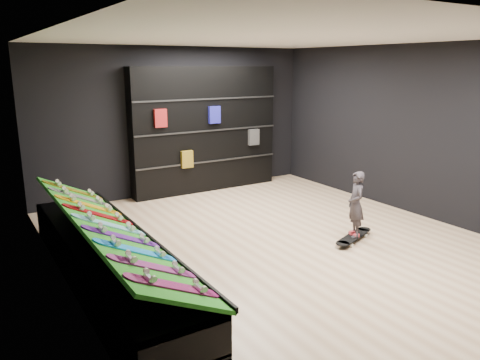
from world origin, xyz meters
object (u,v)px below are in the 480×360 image
back_shelving (205,130)px  floor_skateboard (354,238)px  display_rack (108,263)px  child (355,217)px

back_shelving → floor_skateboard: back_shelving is taller
display_rack → back_shelving: (3.12, 3.32, 1.05)m
back_shelving → floor_skateboard: (0.49, -3.92, -1.25)m
display_rack → child: 3.66m
child → back_shelving: bearing=-147.3°
display_rack → back_shelving: back_shelving is taller
display_rack → child: child is taller
display_rack → floor_skateboard: bearing=-9.4°
display_rack → child: (3.61, -0.60, 0.14)m
floor_skateboard → child: bearing=0.0°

